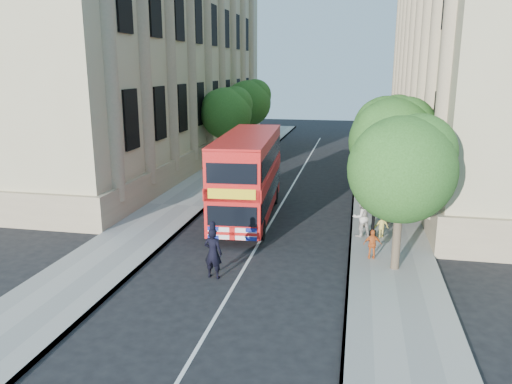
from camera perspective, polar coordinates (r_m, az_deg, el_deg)
The scene contains 17 objects.
ground at distance 18.06m, azimuth -2.89°, elevation -11.22°, with size 120.00×120.00×0.00m, color black.
pavement_right at distance 26.95m, azimuth 14.54°, elevation -2.88°, with size 3.50×80.00×0.12m, color gray.
pavement_left at distance 28.67m, azimuth -9.05°, elevation -1.58°, with size 3.50×80.00×0.12m, color gray.
building_right at distance 40.96m, azimuth 26.13°, elevation 14.50°, with size 12.00×38.00×18.00m, color tan.
building_left at distance 43.68m, azimuth -13.13°, elevation 15.42°, with size 12.00×38.00×18.00m, color tan.
tree_right_near at distance 19.22m, azimuth 16.47°, elevation 3.11°, with size 4.00×4.00×6.08m.
tree_right_mid at distance 25.10m, azimuth 15.46°, elevation 6.09°, with size 4.20×4.20×6.37m.
tree_right_far at distance 31.06m, azimuth 14.79°, elevation 7.34°, with size 4.00×4.00×6.15m.
tree_left_far at distance 39.29m, azimuth -3.37°, elevation 9.28°, with size 4.00×4.00×6.30m.
tree_left_back at distance 47.03m, azimuth -0.83°, elevation 10.41°, with size 4.20×4.20×6.65m.
lamp_post at distance 22.42m, azimuth 13.45°, elevation 0.27°, with size 0.32×0.32×5.16m.
double_decker_bus at distance 25.61m, azimuth -0.92°, elevation 2.08°, with size 3.12×9.50×4.32m.
box_van at distance 29.24m, azimuth -0.83°, elevation 1.46°, with size 2.05×4.79×2.71m.
police_constable at distance 18.80m, azimuth -4.93°, elevation -6.97°, with size 0.71×0.47×1.96m, color black.
woman_pedestrian at distance 23.41m, azimuth 11.92°, elevation -2.79°, with size 0.90×0.70×1.84m, color beige.
child_a at distance 20.87m, azimuth 13.16°, elevation -5.84°, with size 0.72×0.30×1.23m, color orange.
child_b at distance 23.56m, azimuth 14.11°, elevation -3.66°, with size 0.76×0.43×1.17m, color gold.
Camera 1 is at (4.17, -15.79, 7.71)m, focal length 35.00 mm.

